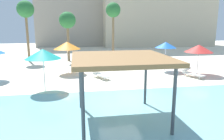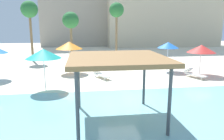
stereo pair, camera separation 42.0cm
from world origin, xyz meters
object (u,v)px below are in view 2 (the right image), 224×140
Objects in this scene: beach_umbrella_teal_1 at (43,54)px; palm_tree_2 at (117,11)px; beach_umbrella_blue_0 at (168,45)px; lounge_chair_2 at (101,74)px; beach_umbrella_red_3 at (201,49)px; shade_pavilion at (117,61)px; palm_tree_1 at (29,11)px; lounge_chair_3 at (194,74)px; palm_tree_0 at (71,21)px; beach_umbrella_orange_4 at (69,45)px.

palm_tree_2 reaches higher than beach_umbrella_teal_1.
beach_umbrella_blue_0 is 1.36× the size of lounge_chair_2.
lounge_chair_2 is at bearing -179.40° from beach_umbrella_red_3.
shade_pavilion is 19.08m from palm_tree_1.
shade_pavilion is 2.10× the size of lounge_chair_3.
beach_umbrella_blue_0 is 1.04× the size of beach_umbrella_red_3.
shade_pavilion is 0.73× the size of palm_tree_0.
palm_tree_2 reaches higher than lounge_chair_3.
beach_umbrella_blue_0 is 0.39× the size of palm_tree_1.
palm_tree_2 reaches higher than beach_umbrella_blue_0.
palm_tree_2 is at bearing 11.28° from palm_tree_1.
palm_tree_1 reaches higher than beach_umbrella_orange_4.
palm_tree_2 reaches higher than shade_pavilion.
lounge_chair_2 is (-8.57, -0.09, -1.91)m from beach_umbrella_red_3.
palm_tree_0 reaches higher than lounge_chair_2.
palm_tree_2 is at bearing 138.86° from lounge_chair_2.
lounge_chair_2 is 13.05m from palm_tree_2.
lounge_chair_2 is at bearing 34.00° from beach_umbrella_teal_1.
beach_umbrella_blue_0 is (6.36, 9.99, -0.35)m from shade_pavilion.
palm_tree_0 reaches higher than beach_umbrella_blue_0.
beach_umbrella_blue_0 is at bearing 57.54° from shade_pavilion.
shade_pavilion is at bearing -122.46° from beach_umbrella_blue_0.
lounge_chair_3 is 18.83m from palm_tree_1.
beach_umbrella_teal_1 is at bearing -116.48° from palm_tree_2.
beach_umbrella_orange_4 is 0.40× the size of palm_tree_1.
beach_umbrella_orange_4 reaches higher than beach_umbrella_red_3.
shade_pavilion is 8.38m from lounge_chair_2.
beach_umbrella_teal_1 is (-10.35, -4.67, 0.02)m from beach_umbrella_blue_0.
lounge_chair_3 is at bearing -69.96° from palm_tree_2.
beach_umbrella_teal_1 is 5.26m from lounge_chair_2.
beach_umbrella_blue_0 is at bearing 179.74° from lounge_chair_3.
lounge_chair_3 is (7.53, -0.91, 0.00)m from lounge_chair_2.
palm_tree_0 is (-2.72, 16.94, 1.86)m from shade_pavilion.
lounge_chair_3 is at bearing -18.62° from beach_umbrella_orange_4.
palm_tree_0 is at bearing 90.72° from beach_umbrella_orange_4.
beach_umbrella_blue_0 is 11.36m from beach_umbrella_teal_1.
beach_umbrella_orange_4 is (-11.21, 2.43, 0.21)m from beach_umbrella_red_3.
beach_umbrella_red_3 is 8.78m from lounge_chair_2.
beach_umbrella_orange_4 is at bearing -130.98° from lounge_chair_3.
shade_pavilion is 11.81m from beach_umbrella_red_3.
palm_tree_1 is 10.53m from palm_tree_2.
palm_tree_0 is (-9.08, 6.94, 2.21)m from beach_umbrella_blue_0.
palm_tree_1 is at bearing -147.07° from lounge_chair_3.
beach_umbrella_red_3 reaches higher than lounge_chair_2.
beach_umbrella_teal_1 is 12.87m from beach_umbrella_red_3.
palm_tree_1 is (-13.65, 7.38, 3.34)m from beach_umbrella_blue_0.
beach_umbrella_teal_1 is 1.07× the size of beach_umbrella_red_3.
beach_umbrella_red_3 is 0.37× the size of palm_tree_2.
beach_umbrella_red_3 is (8.57, 8.11, -0.52)m from shade_pavilion.
shade_pavilion is at bearing -80.87° from palm_tree_0.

